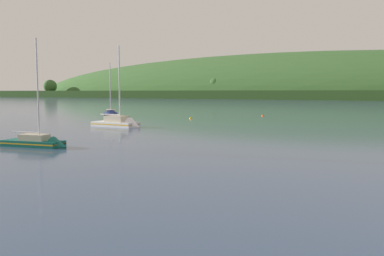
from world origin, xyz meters
TOP-DOWN VIEW (x-y plane):
  - far_shoreline_hill at (-55.02, 266.13)m, footprint 588.05×122.67m
  - sailboat_near_mooring at (-3.28, 16.18)m, footprint 6.30×2.72m
  - sailboat_midwater_white at (-9.17, 34.54)m, footprint 7.17×2.64m
  - sailboat_far_left at (-24.85, 51.47)m, footprint 6.40×6.96m
  - mooring_buoy_foreground at (-8.28, 52.49)m, footprint 0.51×0.51m
  - mooring_buoy_off_fishing_boat at (0.29, 65.58)m, footprint 0.52×0.52m

SIDE VIEW (x-z plane):
  - mooring_buoy_off_fishing_boat at x=0.29m, z-range -0.30..0.30m
  - mooring_buoy_foreground at x=-8.28m, z-range -0.30..0.30m
  - sailboat_near_mooring at x=-3.28m, z-range -4.74..5.13m
  - far_shoreline_hill at x=-55.02m, z-range -31.27..31.70m
  - sailboat_far_left at x=-24.85m, z-range -5.31..5.77m
  - sailboat_midwater_white at x=-9.17m, z-range -5.66..6.14m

